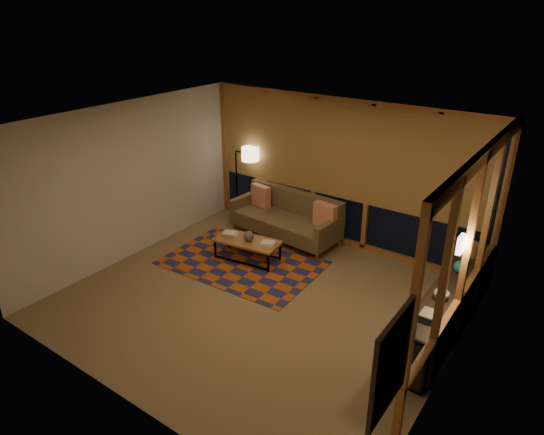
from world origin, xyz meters
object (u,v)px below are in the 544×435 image
Objects in this scene: coffee_table at (247,250)px; bookshelf at (447,306)px; floor_lamp at (237,181)px; sofa at (285,217)px.

coffee_table is 3.44m from bookshelf.
coffee_table is 1.98m from floor_lamp.
bookshelf is at bearing -7.22° from coffee_table.
coffee_table is 0.40× the size of bookshelf.
sofa is 1.83× the size of coffee_table.
floor_lamp is at bearing 126.43° from coffee_table.
floor_lamp is at bearing 164.55° from bookshelf.
floor_lamp is 0.55× the size of bookshelf.
coffee_table is at bearing -88.44° from sofa.
sofa is at bearing -11.42° from floor_lamp.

